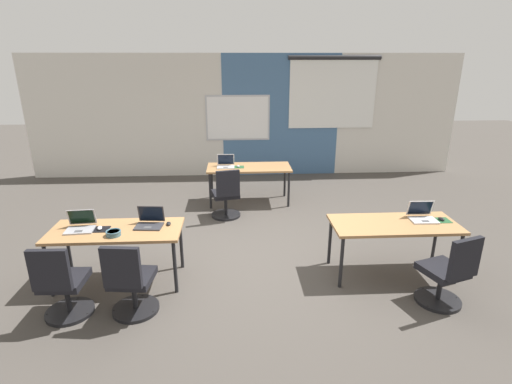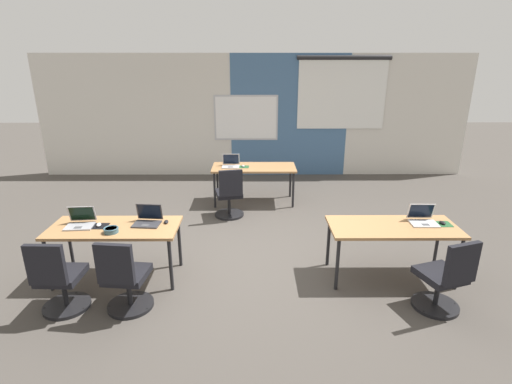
# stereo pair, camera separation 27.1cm
# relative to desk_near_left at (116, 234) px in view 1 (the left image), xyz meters

# --- Properties ---
(ground_plane) EXTENTS (24.00, 24.00, 0.00)m
(ground_plane) POSITION_rel_desk_near_left_xyz_m (1.75, 0.60, -0.66)
(ground_plane) COLOR #47423D
(back_wall_assembly) EXTENTS (10.00, 0.27, 2.80)m
(back_wall_assembly) POSITION_rel_desk_near_left_xyz_m (1.79, 4.80, 0.75)
(back_wall_assembly) COLOR silver
(back_wall_assembly) RESTS_ON ground
(desk_near_left) EXTENTS (1.60, 0.70, 0.72)m
(desk_near_left) POSITION_rel_desk_near_left_xyz_m (0.00, 0.00, 0.00)
(desk_near_left) COLOR #A37547
(desk_near_left) RESTS_ON ground
(desk_near_right) EXTENTS (1.60, 0.70, 0.72)m
(desk_near_right) POSITION_rel_desk_near_left_xyz_m (3.50, 0.00, 0.00)
(desk_near_right) COLOR #A37547
(desk_near_right) RESTS_ON ground
(desk_far_center) EXTENTS (1.60, 0.70, 0.72)m
(desk_far_center) POSITION_rel_desk_near_left_xyz_m (1.75, 2.80, 0.00)
(desk_far_center) COLOR #A37547
(desk_far_center) RESTS_ON ground
(laptop_far_left) EXTENTS (0.33, 0.28, 0.23)m
(laptop_far_left) POSITION_rel_desk_near_left_xyz_m (1.31, 2.81, 0.11)
(laptop_far_left) COLOR #B7B7BC
(laptop_far_left) RESTS_ON desk_far_center
(mousepad_far_left) EXTENTS (0.22, 0.19, 0.00)m
(mousepad_far_left) POSITION_rel_desk_near_left_xyz_m (1.54, 2.78, 0.06)
(mousepad_far_left) COLOR #23512D
(mousepad_far_left) RESTS_ON desk_far_center
(mouse_far_left) EXTENTS (0.07, 0.11, 0.03)m
(mouse_far_left) POSITION_rel_desk_near_left_xyz_m (1.54, 2.78, 0.08)
(mouse_far_left) COLOR #B2B2B7
(mouse_far_left) RESTS_ON mousepad_far_left
(chair_far_left) EXTENTS (0.52, 0.58, 0.92)m
(chair_far_left) POSITION_rel_desk_near_left_xyz_m (1.32, 2.02, -0.28)
(chair_far_left) COLOR black
(chair_far_left) RESTS_ON ground
(laptop_near_left_end) EXTENTS (0.35, 0.32, 0.23)m
(laptop_near_left_end) POSITION_rel_desk_near_left_xyz_m (-0.43, 0.03, 0.11)
(laptop_near_left_end) COLOR #9E9EA3
(laptop_near_left_end) RESTS_ON desk_near_left
(mousepad_near_left_end) EXTENTS (0.22, 0.19, 0.00)m
(mousepad_near_left_end) POSITION_rel_desk_near_left_xyz_m (-0.19, 0.01, 0.06)
(mousepad_near_left_end) COLOR black
(mousepad_near_left_end) RESTS_ON desk_near_left
(mouse_near_left_end) EXTENTS (0.08, 0.11, 0.03)m
(mouse_near_left_end) POSITION_rel_desk_near_left_xyz_m (-0.19, 0.01, 0.08)
(mouse_near_left_end) COLOR silver
(mouse_near_left_end) RESTS_ON mousepad_near_left_end
(chair_near_left_end) EXTENTS (0.52, 0.55, 0.92)m
(chair_near_left_end) POSITION_rel_desk_near_left_xyz_m (-0.40, -0.73, -0.28)
(chair_near_left_end) COLOR black
(chair_near_left_end) RESTS_ON ground
(laptop_near_right_end) EXTENTS (0.34, 0.30, 0.23)m
(laptop_near_right_end) POSITION_rel_desk_near_left_xyz_m (3.90, 0.10, 0.11)
(laptop_near_right_end) COLOR silver
(laptop_near_right_end) RESTS_ON desk_near_right
(mousepad_near_right_end) EXTENTS (0.22, 0.19, 0.00)m
(mousepad_near_right_end) POSITION_rel_desk_near_left_xyz_m (4.13, 0.05, 0.06)
(mousepad_near_right_end) COLOR #23512D
(mousepad_near_right_end) RESTS_ON desk_near_right
(mouse_near_right_end) EXTENTS (0.08, 0.11, 0.03)m
(mouse_near_right_end) POSITION_rel_desk_near_left_xyz_m (4.13, 0.05, 0.08)
(mouse_near_right_end) COLOR black
(mouse_near_right_end) RESTS_ON mousepad_near_right_end
(chair_near_right_end) EXTENTS (0.56, 0.61, 0.92)m
(chair_near_right_end) POSITION_rel_desk_near_left_xyz_m (3.85, -0.74, -0.28)
(chair_near_right_end) COLOR black
(chair_near_right_end) RESTS_ON ground
(laptop_near_left_inner) EXTENTS (0.35, 0.30, 0.24)m
(laptop_near_left_inner) POSITION_rel_desk_near_left_xyz_m (0.40, 0.09, 0.11)
(laptop_near_left_inner) COLOR #333338
(laptop_near_left_inner) RESTS_ON desk_near_left
(mouse_near_left_inner) EXTENTS (0.07, 0.11, 0.03)m
(mouse_near_left_inner) POSITION_rel_desk_near_left_xyz_m (0.63, 0.10, 0.08)
(mouse_near_left_inner) COLOR black
(mouse_near_left_inner) RESTS_ON desk_near_left
(chair_near_left_inner) EXTENTS (0.52, 0.56, 0.92)m
(chair_near_left_inner) POSITION_rel_desk_near_left_xyz_m (0.32, -0.72, -0.28)
(chair_near_left_inner) COLOR black
(chair_near_left_inner) RESTS_ON ground
(snack_bowl) EXTENTS (0.18, 0.18, 0.06)m
(snack_bowl) POSITION_rel_desk_near_left_xyz_m (0.03, -0.18, 0.10)
(snack_bowl) COLOR #3D6070
(snack_bowl) RESTS_ON desk_near_left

